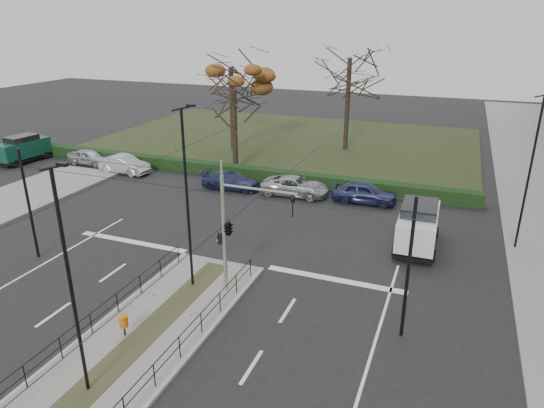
% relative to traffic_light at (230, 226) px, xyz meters
% --- Properties ---
extents(ground, '(140.00, 140.00, 0.00)m').
position_rel_traffic_light_xyz_m(ground, '(-1.79, -2.45, -3.41)').
color(ground, black).
rests_on(ground, ground).
extents(median_island, '(4.40, 15.00, 0.14)m').
position_rel_traffic_light_xyz_m(median_island, '(-1.79, -4.95, -3.34)').
color(median_island, slate).
rests_on(median_island, ground).
extents(park, '(38.00, 26.00, 0.10)m').
position_rel_traffic_light_xyz_m(park, '(-7.79, 29.55, -3.36)').
color(park, black).
rests_on(park, ground).
extents(hedge, '(38.00, 1.00, 1.00)m').
position_rel_traffic_light_xyz_m(hedge, '(-7.79, 16.15, -2.91)').
color(hedge, black).
rests_on(hedge, ground).
extents(median_railing, '(4.14, 13.24, 0.92)m').
position_rel_traffic_light_xyz_m(median_railing, '(-1.79, -5.05, -2.43)').
color(median_railing, black).
rests_on(median_railing, median_island).
extents(catenary, '(20.00, 34.00, 6.00)m').
position_rel_traffic_light_xyz_m(catenary, '(-1.79, -0.83, 0.01)').
color(catenary, black).
rests_on(catenary, ground).
extents(traffic_light, '(3.82, 2.19, 5.61)m').
position_rel_traffic_light_xyz_m(traffic_light, '(0.00, 0.00, 0.00)').
color(traffic_light, slate).
rests_on(traffic_light, median_island).
extents(litter_bin, '(0.35, 0.35, 0.91)m').
position_rel_traffic_light_xyz_m(litter_bin, '(-2.53, -4.69, -2.62)').
color(litter_bin, black).
rests_on(litter_bin, median_island).
extents(streetlamp_median_near, '(0.68, 0.14, 8.11)m').
position_rel_traffic_light_xyz_m(streetlamp_median_near, '(-1.80, -7.65, 0.86)').
color(streetlamp_median_near, black).
rests_on(streetlamp_median_near, median_island).
extents(streetlamp_median_far, '(0.72, 0.15, 8.60)m').
position_rel_traffic_light_xyz_m(streetlamp_median_far, '(-1.99, -0.19, 1.11)').
color(streetlamp_median_far, black).
rests_on(streetlamp_median_far, median_island).
extents(streetlamp_sidewalk, '(0.72, 0.15, 8.56)m').
position_rel_traffic_light_xyz_m(streetlamp_sidewalk, '(12.73, 9.92, 1.09)').
color(streetlamp_sidewalk, black).
rests_on(streetlamp_sidewalk, sidewalk_east).
extents(parked_car_first, '(3.94, 1.59, 1.34)m').
position_rel_traffic_light_xyz_m(parked_car_first, '(-21.07, 14.87, -2.74)').
color(parked_car_first, '#A8ABAF').
rests_on(parked_car_first, ground).
extents(parked_car_second, '(4.61, 1.95, 1.48)m').
position_rel_traffic_light_xyz_m(parked_car_second, '(-16.55, 13.93, -2.67)').
color(parked_car_second, '#A8ABAF').
rests_on(parked_car_second, ground).
extents(parked_car_third, '(4.56, 2.08, 1.29)m').
position_rel_traffic_light_xyz_m(parked_car_third, '(-6.57, 13.48, -2.76)').
color(parked_car_third, '#21284E').
rests_on(parked_car_third, ground).
extents(parked_car_fourth, '(4.97, 2.40, 1.36)m').
position_rel_traffic_light_xyz_m(parked_car_fourth, '(-1.59, 13.91, -2.73)').
color(parked_car_fourth, '#A8ABAF').
rests_on(parked_car_fourth, ground).
extents(white_van, '(2.29, 4.92, 2.57)m').
position_rel_traffic_light_xyz_m(white_van, '(7.51, 8.29, -2.08)').
color(white_van, silver).
rests_on(white_van, ground).
extents(green_van, '(2.26, 4.85, 2.40)m').
position_rel_traffic_light_xyz_m(green_van, '(-27.04, 13.45, -2.16)').
color(green_van, '#0D3B2C').
rests_on(green_van, ground).
extents(rust_tree, '(7.17, 7.17, 10.22)m').
position_rel_traffic_light_xyz_m(rust_tree, '(-11.47, 24.13, 4.45)').
color(rust_tree, black).
rests_on(rust_tree, park).
extents(bare_tree_center, '(7.61, 7.61, 11.40)m').
position_rel_traffic_light_xyz_m(bare_tree_center, '(-1.23, 28.18, 4.64)').
color(bare_tree_center, black).
rests_on(bare_tree_center, park).
extents(bare_tree_near, '(5.54, 5.54, 8.81)m').
position_rel_traffic_light_xyz_m(bare_tree_near, '(-8.38, 18.15, 2.83)').
color(bare_tree_near, black).
rests_on(bare_tree_near, park).
extents(parked_car_fifth, '(4.51, 1.96, 1.51)m').
position_rel_traffic_light_xyz_m(parked_car_fifth, '(3.39, 14.14, -2.65)').
color(parked_car_fifth, '#21284E').
rests_on(parked_car_fifth, ground).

